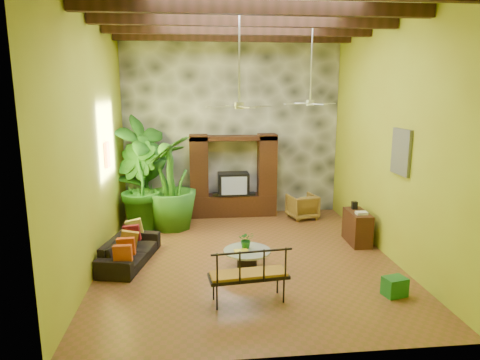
{
  "coord_description": "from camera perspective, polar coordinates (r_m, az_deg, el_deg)",
  "views": [
    {
      "loc": [
        -1.04,
        -8.5,
        3.48
      ],
      "look_at": [
        -0.12,
        0.2,
        1.64
      ],
      "focal_mm": 32.0,
      "sensor_mm": 36.0,
      "label": 1
    }
  ],
  "objects": [
    {
      "name": "ceiling_beams",
      "position": [
        8.66,
        1.01,
        20.5
      ],
      "size": [
        5.95,
        5.36,
        0.22
      ],
      "color": "#31190F",
      "rests_on": "ceiling"
    },
    {
      "name": "ceiling_fan_front",
      "position": [
        8.15,
        -0.1,
        11.32
      ],
      "size": [
        1.28,
        1.28,
        1.86
      ],
      "color": "silver",
      "rests_on": "ceiling"
    },
    {
      "name": "yellow_tray",
      "position": [
        8.43,
        0.18,
        -9.45
      ],
      "size": [
        0.29,
        0.22,
        0.03
      ],
      "primitive_type": "cube",
      "rotation": [
        0.0,
        0.0,
        0.12
      ],
      "color": "yellow",
      "rests_on": "coffee_table"
    },
    {
      "name": "entertainment_center",
      "position": [
        11.95,
        -0.9,
        -0.27
      ],
      "size": [
        2.4,
        0.55,
        2.3
      ],
      "color": "#311C0D",
      "rests_on": "ground"
    },
    {
      "name": "sofa",
      "position": [
        9.16,
        -14.49,
        -9.01
      ],
      "size": [
        1.13,
        1.99,
        0.55
      ],
      "primitive_type": "imported",
      "rotation": [
        0.0,
        0.0,
        1.35
      ],
      "color": "black",
      "rests_on": "ground"
    },
    {
      "name": "side_console",
      "position": [
        10.31,
        15.37,
        -6.11
      ],
      "size": [
        0.45,
        0.95,
        0.75
      ],
      "primitive_type": "cube",
      "rotation": [
        0.0,
        0.0,
        -0.03
      ],
      "color": "#3B1A12",
      "rests_on": "ground"
    },
    {
      "name": "wall_art_mask",
      "position": [
        9.79,
        -17.29,
        3.23
      ],
      "size": [
        0.06,
        0.32,
        0.55
      ],
      "primitive_type": "cube",
      "color": "orange",
      "rests_on": "left_wall"
    },
    {
      "name": "centerpiece_plant",
      "position": [
        8.58,
        0.85,
        -7.95
      ],
      "size": [
        0.32,
        0.28,
        0.34
      ],
      "primitive_type": "imported",
      "rotation": [
        0.0,
        0.0,
        -0.05
      ],
      "color": "#19611F",
      "rests_on": "coffee_table"
    },
    {
      "name": "ceiling",
      "position": [
        8.7,
        1.02,
        21.93
      ],
      "size": [
        6.0,
        7.0,
        0.02
      ],
      "primitive_type": "cube",
      "color": "silver",
      "rests_on": "back_wall"
    },
    {
      "name": "right_wall",
      "position": [
        9.47,
        19.37,
        5.26
      ],
      "size": [
        0.02,
        7.0,
        5.0
      ],
      "primitive_type": "cube",
      "color": "#A7A325",
      "rests_on": "ground"
    },
    {
      "name": "tall_plant_a",
      "position": [
        11.41,
        -12.65,
        1.25
      ],
      "size": [
        1.79,
        1.79,
        2.87
      ],
      "primitive_type": "imported",
      "rotation": [
        0.0,
        0.0,
        0.78
      ],
      "color": "#215E18",
      "rests_on": "ground"
    },
    {
      "name": "stone_accent_wall",
      "position": [
        12.03,
        -1.05,
        7.2
      ],
      "size": [
        5.98,
        0.1,
        4.98
      ],
      "primitive_type": "cube",
      "color": "#3B3D43",
      "rests_on": "ground"
    },
    {
      "name": "left_wall",
      "position": [
        8.78,
        -18.95,
        4.82
      ],
      "size": [
        0.02,
        7.0,
        5.0
      ],
      "primitive_type": "cube",
      "color": "#A7A325",
      "rests_on": "ground"
    },
    {
      "name": "ceiling_fan_back",
      "position": [
        10.06,
        9.39,
        11.27
      ],
      "size": [
        1.28,
        1.28,
        1.86
      ],
      "color": "silver",
      "rests_on": "ceiling"
    },
    {
      "name": "iron_bench",
      "position": [
        7.18,
        1.21,
        -12.22
      ],
      "size": [
        1.37,
        0.62,
        0.57
      ],
      "rotation": [
        0.0,
        0.0,
        0.11
      ],
      "color": "black",
      "rests_on": "ground"
    },
    {
      "name": "coffee_table",
      "position": [
        8.58,
        0.95,
        -10.21
      ],
      "size": [
        0.93,
        0.93,
        0.4
      ],
      "rotation": [
        0.0,
        0.0,
        -0.16
      ],
      "color": "black",
      "rests_on": "ground"
    },
    {
      "name": "back_wall",
      "position": [
        12.09,
        -1.08,
        7.22
      ],
      "size": [
        6.0,
        0.02,
        5.0
      ],
      "primitive_type": "cube",
      "color": "#A7A325",
      "rests_on": "ground"
    },
    {
      "name": "green_bin",
      "position": [
        8.05,
        19.93,
        -13.2
      ],
      "size": [
        0.43,
        0.36,
        0.33
      ],
      "primitive_type": "cube",
      "rotation": [
        0.0,
        0.0,
        0.23
      ],
      "color": "#217B33",
      "rests_on": "ground"
    },
    {
      "name": "ground",
      "position": [
        9.25,
        0.9,
        -10.24
      ],
      "size": [
        7.0,
        7.0,
        0.0
      ],
      "primitive_type": "plane",
      "color": "brown",
      "rests_on": "ground"
    },
    {
      "name": "tall_plant_c",
      "position": [
        10.93,
        -9.21,
        -0.36
      ],
      "size": [
        1.67,
        1.67,
        2.39
      ],
      "primitive_type": "imported",
      "rotation": [
        0.0,
        0.0,
        4.42
      ],
      "color": "#2A6A1C",
      "rests_on": "ground"
    },
    {
      "name": "wicker_armchair",
      "position": [
        11.96,
        8.3,
        -3.49
      ],
      "size": [
        0.87,
        0.88,
        0.67
      ],
      "primitive_type": "imported",
      "rotation": [
        0.0,
        0.0,
        3.37
      ],
      "color": "olive",
      "rests_on": "ground"
    },
    {
      "name": "wall_art_painting",
      "position": [
        8.94,
        20.68,
        3.52
      ],
      "size": [
        0.06,
        0.7,
        0.9
      ],
      "primitive_type": "cube",
      "color": "#275D90",
      "rests_on": "right_wall"
    },
    {
      "name": "tall_plant_b",
      "position": [
        11.06,
        -13.45,
        -0.8
      ],
      "size": [
        1.54,
        1.58,
        2.23
      ],
      "primitive_type": "imported",
      "rotation": [
        0.0,
        0.0,
        2.25
      ],
      "color": "#216219",
      "rests_on": "ground"
    }
  ]
}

